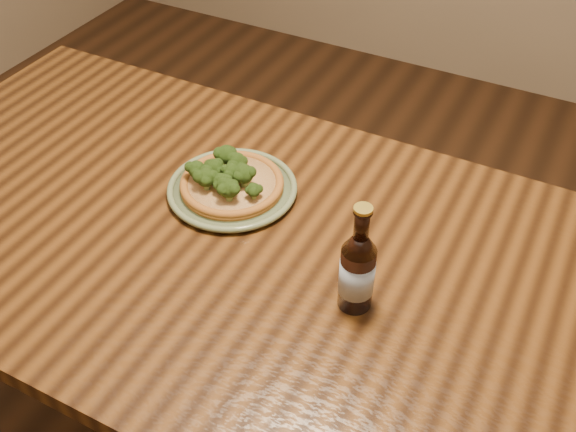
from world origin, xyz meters
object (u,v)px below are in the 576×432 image
at_px(table, 219,260).
at_px(plate, 232,189).
at_px(pizza, 230,181).
at_px(beer_bottle, 357,270).

bearing_deg(table, plate, 103.42).
height_order(pizza, beer_bottle, beer_bottle).
bearing_deg(beer_bottle, plate, 134.73).
xyz_separation_m(plate, beer_bottle, (0.35, -0.16, 0.07)).
xyz_separation_m(table, beer_bottle, (0.32, -0.05, 0.18)).
relative_size(table, pizza, 7.32).
relative_size(plate, pizza, 1.26).
relative_size(pizza, beer_bottle, 0.98).
xyz_separation_m(table, plate, (-0.03, 0.11, 0.10)).
bearing_deg(pizza, beer_bottle, -24.67).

